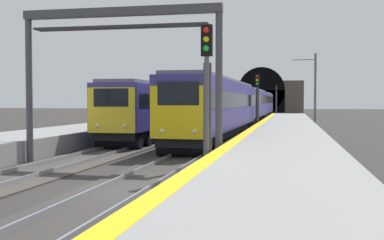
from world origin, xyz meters
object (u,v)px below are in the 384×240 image
object	(u,v)px
train_main_approaching	(248,104)
railway_signal_mid	(257,97)
overhead_signal_gantry	(120,45)
train_adjacent_platform	(191,106)
railway_signal_near	(207,86)
railway_signal_far	(276,97)
catenary_mast_near	(315,90)

from	to	relation	value
train_main_approaching	railway_signal_mid	distance (m)	12.45
train_main_approaching	overhead_signal_gantry	bearing A→B (deg)	-2.59
train_adjacent_platform	overhead_signal_gantry	world-z (taller)	overhead_signal_gantry
train_main_approaching	train_adjacent_platform	world-z (taller)	train_adjacent_platform
train_main_approaching	railway_signal_near	distance (m)	37.05
railway_signal_far	overhead_signal_gantry	xyz separation A→B (m)	(-74.57, 4.14, 1.48)
railway_signal_mid	catenary_mast_near	xyz separation A→B (m)	(7.37, -5.01, 0.77)
railway_signal_near	catenary_mast_near	world-z (taller)	catenary_mast_near
overhead_signal_gantry	railway_signal_mid	bearing A→B (deg)	-10.76
railway_signal_near	railway_signal_mid	bearing A→B (deg)	-180.00
railway_signal_far	railway_signal_mid	bearing A→B (deg)	0.00
railway_signal_near	overhead_signal_gantry	bearing A→B (deg)	-125.02
train_main_approaching	railway_signal_mid	size ratio (longest dim) A/B	13.07
railway_signal_mid	railway_signal_far	world-z (taller)	railway_signal_far
train_main_approaching	railway_signal_near	bearing A→B (deg)	4.12
train_adjacent_platform	catenary_mast_near	distance (m)	12.11
train_main_approaching	overhead_signal_gantry	world-z (taller)	overhead_signal_gantry
train_main_approaching	railway_signal_mid	bearing A→B (deg)	9.95
catenary_mast_near	overhead_signal_gantry	bearing A→B (deg)	162.58
railway_signal_far	catenary_mast_near	distance (m)	45.68
train_adjacent_platform	railway_signal_near	bearing A→B (deg)	12.44
train_adjacent_platform	railway_signal_mid	distance (m)	7.38
train_adjacent_platform	railway_signal_mid	world-z (taller)	railway_signal_mid
railway_signal_far	catenary_mast_near	size ratio (longest dim) A/B	0.79
train_adjacent_platform	railway_signal_far	world-z (taller)	railway_signal_far
overhead_signal_gantry	train_adjacent_platform	bearing A→B (deg)	5.06
train_adjacent_platform	catenary_mast_near	bearing A→B (deg)	108.03
train_adjacent_platform	catenary_mast_near	xyz separation A→B (m)	(3.77, -11.40, 1.56)
train_main_approaching	railway_signal_near	size ratio (longest dim) A/B	12.35
railway_signal_far	train_adjacent_platform	bearing A→B (deg)	-7.40
overhead_signal_gantry	catenary_mast_near	distance (m)	30.59
railway_signal_mid	railway_signal_near	bearing A→B (deg)	0.00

